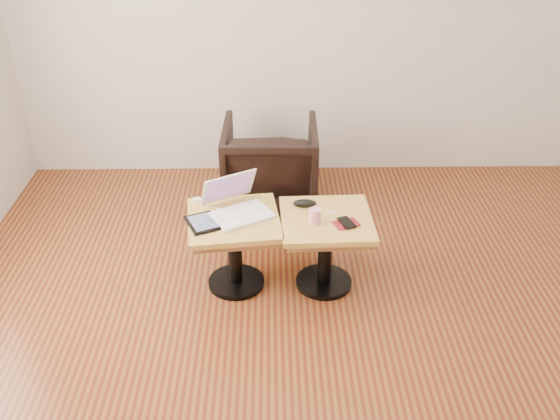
{
  "coord_description": "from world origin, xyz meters",
  "views": [
    {
      "loc": [
        -0.25,
        -2.54,
        2.41
      ],
      "look_at": [
        -0.2,
        0.62,
        0.54
      ],
      "focal_mm": 40.0,
      "sensor_mm": 36.0,
      "label": 1
    }
  ],
  "objects_px": {
    "side_table_left": "(234,235)",
    "striped_cup": "(315,216)",
    "side_table_right": "(326,235)",
    "laptop": "(237,206)",
    "armchair": "(270,164)"
  },
  "relations": [
    {
      "from": "side_table_right",
      "to": "striped_cup",
      "type": "bearing_deg",
      "value": -145.78
    },
    {
      "from": "striped_cup",
      "to": "armchair",
      "type": "bearing_deg",
      "value": 103.08
    },
    {
      "from": "side_table_left",
      "to": "striped_cup",
      "type": "bearing_deg",
      "value": -14.42
    },
    {
      "from": "laptop",
      "to": "armchair",
      "type": "bearing_deg",
      "value": 49.09
    },
    {
      "from": "striped_cup",
      "to": "side_table_left",
      "type": "bearing_deg",
      "value": 172.49
    },
    {
      "from": "side_table_right",
      "to": "striped_cup",
      "type": "distance_m",
      "value": 0.19
    },
    {
      "from": "side_table_left",
      "to": "side_table_right",
      "type": "relative_size",
      "value": 1.08
    },
    {
      "from": "laptop",
      "to": "striped_cup",
      "type": "height_order",
      "value": "laptop"
    },
    {
      "from": "side_table_left",
      "to": "striped_cup",
      "type": "height_order",
      "value": "striped_cup"
    },
    {
      "from": "side_table_left",
      "to": "laptop",
      "type": "height_order",
      "value": "laptop"
    },
    {
      "from": "side_table_left",
      "to": "side_table_right",
      "type": "distance_m",
      "value": 0.55
    },
    {
      "from": "side_table_right",
      "to": "laptop",
      "type": "distance_m",
      "value": 0.56
    },
    {
      "from": "side_table_right",
      "to": "armchair",
      "type": "distance_m",
      "value": 1.11
    },
    {
      "from": "side_table_right",
      "to": "armchair",
      "type": "relative_size",
      "value": 0.78
    },
    {
      "from": "side_table_right",
      "to": "striped_cup",
      "type": "xyz_separation_m",
      "value": [
        -0.08,
        -0.05,
        0.17
      ]
    }
  ]
}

